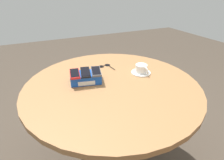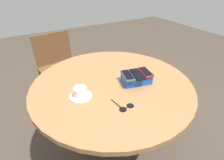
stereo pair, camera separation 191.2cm
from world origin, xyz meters
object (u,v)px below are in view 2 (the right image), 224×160
coffee_cup (80,92)px  phone_box (136,79)px  saucer (81,96)px  chair_near_window (60,68)px  phone_black (137,74)px  sunglasses (125,107)px  phone_gray (128,75)px  phone_red (145,72)px  round_table (112,94)px

coffee_cup → phone_box: bearing=174.5°
saucer → chair_near_window: chair_near_window is taller
phone_black → saucer: size_ratio=1.16×
phone_box → sunglasses: (0.20, 0.18, -0.03)m
phone_black → phone_box: bearing=-96.0°
phone_gray → chair_near_window: (0.20, -1.03, -0.37)m
phone_red → phone_gray: 0.13m
phone_red → saucer: size_ratio=1.06×
saucer → coffee_cup: size_ratio=1.21×
sunglasses → chair_near_window: bearing=-86.8°
phone_gray → phone_red: bearing=170.5°
phone_box → phone_red: bearing=171.6°
phone_box → round_table: bearing=-28.8°
phone_red → sunglasses: 0.32m
phone_gray → chair_near_window: 1.12m
coffee_cup → sunglasses: (-0.18, 0.21, -0.03)m
phone_box → chair_near_window: 1.13m
phone_black → coffee_cup: size_ratio=1.41×
round_table → saucer: 0.26m
phone_gray → phone_box: bearing=169.4°
round_table → phone_gray: phone_gray is taller
sunglasses → coffee_cup: bearing=-50.0°
sunglasses → phone_box: bearing=-138.8°
phone_gray → coffee_cup: size_ratio=1.33×
phone_red → phone_gray: same height
sunglasses → chair_near_window: 1.26m
phone_black → phone_gray: size_ratio=1.06×
phone_box → chair_near_window: bearing=-75.7°
sunglasses → phone_black: bearing=-139.4°
round_table → phone_red: 0.28m
round_table → phone_red: phone_red is taller
phone_gray → coffee_cup: phone_gray is taller
saucer → sunglasses: bearing=130.3°
saucer → chair_near_window: bearing=-96.2°
round_table → chair_near_window: 1.00m
phone_box → sunglasses: 0.27m
phone_box → chair_near_window: same height
phone_gray → sunglasses: size_ratio=1.15×
saucer → coffee_cup: bearing=-83.3°
sunglasses → round_table: bearing=-103.2°
coffee_cup → phone_gray: bearing=175.5°
phone_gray → chair_near_window: phone_gray is taller
phone_box → phone_red: phone_red is taller
phone_gray → saucer: phone_gray is taller
phone_black → coffee_cup: bearing=-6.2°
chair_near_window → phone_black: bearing=104.3°
saucer → phone_red: bearing=174.4°
phone_red → sunglasses: bearing=32.2°
chair_near_window → phone_red: bearing=107.4°
phone_gray → coffee_cup: 0.32m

